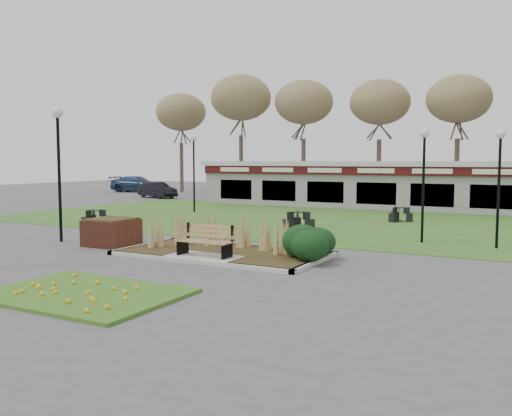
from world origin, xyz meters
The scene contains 18 objects.
ground centered at (0.00, 0.00, 0.00)m, with size 100.00×100.00×0.00m, color #515154.
lawn centered at (0.00, 12.00, 0.01)m, with size 34.00×16.00×0.02m, color #306620.
flower_bed centered at (0.00, -4.60, 0.07)m, with size 4.20×3.00×0.16m.
planting_bed centered at (1.27, 1.35, 0.37)m, with size 6.75×3.40×1.27m.
park_bench centered at (0.00, 0.25, 0.59)m, with size 1.70×0.66×0.93m.
brick_planter centered at (-4.40, 1.00, 0.48)m, with size 1.50×1.50×0.95m.
food_pavilion centered at (0.00, 19.96, 1.48)m, with size 24.60×3.40×2.90m.
tree_backdrop centered at (0.00, 28.00, 8.36)m, with size 47.24×5.24×10.36m.
lamp_post_mid_left centered at (-6.67, 0.82, 3.54)m, with size 0.40×0.40×4.85m.
lamp_post_mid_right centered at (4.99, 6.65, 2.97)m, with size 0.34×0.34×4.07m.
lamp_post_far_right centered at (7.45, 6.52, 2.90)m, with size 0.33×0.33×3.99m.
lamp_post_far_left centered at (-8.80, 12.41, 3.20)m, with size 0.36×0.36×4.39m.
bistro_set_a centered at (-9.22, 5.08, 0.25)m, with size 1.28×1.14×0.68m.
bistro_set_b centered at (-0.45, 8.06, 0.27)m, with size 1.22×1.40×0.74m.
bistro_set_c centered at (2.65, 13.07, 0.24)m, with size 1.18×1.25×0.67m.
car_silver centered at (-14.16, 27.00, 0.71)m, with size 1.68×4.18×1.42m, color silver.
car_black centered at (-18.27, 21.00, 0.62)m, with size 1.32×3.79×1.25m, color black.
car_blue centered at (-24.97, 26.54, 0.75)m, with size 2.09×5.14×1.49m, color navy.
Camera 1 is at (8.78, -13.06, 2.94)m, focal length 38.00 mm.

